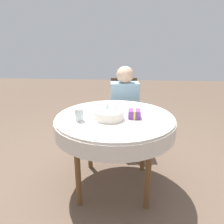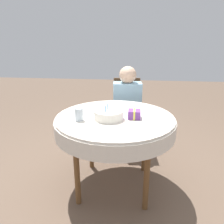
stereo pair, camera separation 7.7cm
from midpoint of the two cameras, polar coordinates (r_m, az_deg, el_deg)
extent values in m
plane|color=brown|center=(2.38, 1.66, -18.38)|extent=(12.00, 12.00, 0.00)
cylinder|color=silver|center=(2.02, 1.85, -1.39)|extent=(1.10, 1.10, 0.02)
cylinder|color=silver|center=(2.05, 1.83, -3.43)|extent=(1.12, 1.12, 0.14)
cylinder|color=brown|center=(1.97, -8.07, -14.38)|extent=(0.05, 0.05, 0.73)
cylinder|color=brown|center=(1.93, 10.25, -15.42)|extent=(0.05, 0.05, 0.73)
cylinder|color=brown|center=(2.49, -4.64, -6.89)|extent=(0.05, 0.05, 0.73)
cylinder|color=brown|center=(2.45, 9.47, -7.51)|extent=(0.05, 0.05, 0.73)
cube|color=#4C331E|center=(2.90, 4.63, -1.76)|extent=(0.43, 0.43, 0.04)
cube|color=#4C331E|center=(2.99, 4.58, 4.20)|extent=(0.35, 0.06, 0.49)
cylinder|color=#4C331E|center=(2.83, 1.25, -7.16)|extent=(0.04, 0.04, 0.41)
cylinder|color=#4C331E|center=(2.85, 8.12, -7.16)|extent=(0.04, 0.04, 0.41)
cylinder|color=#4C331E|center=(3.13, 1.27, -4.46)|extent=(0.04, 0.04, 0.41)
cylinder|color=#4C331E|center=(3.15, 7.44, -4.48)|extent=(0.04, 0.04, 0.41)
cylinder|color=#DBB293|center=(2.84, 2.88, -6.69)|extent=(0.09, 0.09, 0.44)
cylinder|color=#DBB293|center=(2.85, 6.49, -6.69)|extent=(0.09, 0.09, 0.44)
cube|color=#8CB7D1|center=(2.82, 4.76, 3.01)|extent=(0.37, 0.24, 0.46)
sphere|color=#DBB293|center=(2.75, 4.95, 9.62)|extent=(0.22, 0.22, 0.22)
cylinder|color=white|center=(1.94, 0.23, -0.69)|extent=(0.26, 0.26, 0.08)
cylinder|color=#D166B2|center=(1.91, 2.19, 1.09)|extent=(0.01, 0.01, 0.05)
cylinder|color=blue|center=(1.96, -0.14, 1.57)|extent=(0.01, 0.01, 0.05)
cylinder|color=blue|center=(1.88, -0.53, 0.78)|extent=(0.01, 0.01, 0.05)
cylinder|color=silver|center=(1.92, -7.49, -0.63)|extent=(0.08, 0.08, 0.11)
cube|color=#753D99|center=(1.98, 6.95, -0.58)|extent=(0.11, 0.11, 0.07)
cube|color=#EAE54C|center=(1.98, 6.95, -0.58)|extent=(0.02, 0.12, 0.08)
camera|label=1|loc=(0.04, -88.89, 0.37)|focal=35.00mm
camera|label=2|loc=(0.04, 91.11, -0.37)|focal=35.00mm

